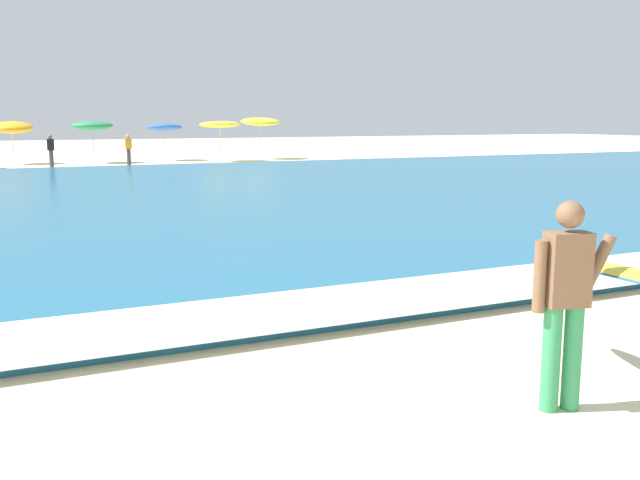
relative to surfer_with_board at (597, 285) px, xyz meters
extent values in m
cube|color=#1E6084|center=(-3.51, 16.79, -0.97)|extent=(120.00, 28.00, 0.14)
cube|color=white|center=(-3.51, 3.39, -0.89)|extent=(120.00, 1.65, 0.01)
cylinder|color=#338E56|center=(-0.35, 0.09, -0.60)|extent=(0.15, 0.15, 0.88)
cylinder|color=#338E56|center=(-0.17, 0.05, -0.60)|extent=(0.15, 0.15, 0.88)
cube|color=brown|center=(-0.26, 0.07, 0.14)|extent=(0.39, 0.30, 0.60)
sphere|color=brown|center=(-0.26, 0.07, 0.58)|extent=(0.22, 0.22, 0.22)
cylinder|color=brown|center=(-0.48, 0.13, 0.09)|extent=(0.10, 0.10, 0.58)
cylinder|color=brown|center=(0.00, 0.02, 0.16)|extent=(0.33, 0.18, 0.51)
ellipsoid|color=yellow|center=(0.24, -0.06, 0.09)|extent=(0.99, 2.72, 0.30)
ellipsoid|color=blue|center=(0.24, -0.06, 0.07)|extent=(1.04, 2.83, 0.26)
cylinder|color=beige|center=(-3.04, 36.39, -0.14)|extent=(0.05, 0.05, 1.80)
ellipsoid|color=#F4A31E|center=(-3.04, 36.39, 0.85)|extent=(2.10, 2.15, 0.79)
cylinder|color=beige|center=(0.88, 35.58, -0.09)|extent=(0.05, 0.05, 1.90)
ellipsoid|color=#23844C|center=(0.88, 35.58, 0.94)|extent=(2.13, 2.13, 0.50)
cylinder|color=beige|center=(4.84, 36.24, -0.14)|extent=(0.05, 0.05, 1.80)
ellipsoid|color=blue|center=(4.84, 36.24, 0.82)|extent=(1.98, 2.00, 0.53)
cylinder|color=beige|center=(7.43, 34.07, -0.05)|extent=(0.05, 0.05, 1.97)
ellipsoid|color=yellow|center=(7.43, 34.07, 0.98)|extent=(2.28, 2.29, 0.43)
cylinder|color=beige|center=(10.25, 35.28, 0.01)|extent=(0.05, 0.05, 2.10)
ellipsoid|color=yellow|center=(10.25, 35.28, 1.13)|extent=(2.28, 2.30, 0.61)
cylinder|color=#383842|center=(2.16, 32.59, -0.62)|extent=(0.20, 0.20, 0.84)
cube|color=orange|center=(2.16, 32.59, 0.07)|extent=(0.32, 0.20, 0.54)
sphere|color=tan|center=(2.16, 32.59, 0.44)|extent=(0.20, 0.20, 0.20)
cylinder|color=#383842|center=(-1.52, 32.47, -0.62)|extent=(0.20, 0.20, 0.84)
cube|color=black|center=(-1.52, 32.47, 0.07)|extent=(0.32, 0.20, 0.54)
sphere|color=brown|center=(-1.52, 32.47, 0.44)|extent=(0.20, 0.20, 0.20)
camera|label=1|loc=(-4.39, -4.09, 1.33)|focal=39.86mm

